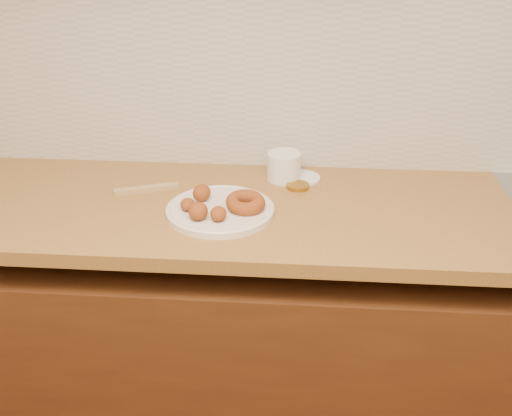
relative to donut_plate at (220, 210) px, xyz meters
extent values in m
cube|color=beige|center=(0.32, 0.37, 0.44)|extent=(4.00, 0.02, 2.70)
cube|color=#4F2911|center=(0.32, 0.06, -0.52)|extent=(3.60, 0.60, 0.77)
cube|color=olive|center=(-0.33, 0.06, -0.03)|extent=(2.30, 0.62, 0.04)
cube|color=#B8B5A6|center=(0.32, 0.36, 0.29)|extent=(3.60, 0.02, 0.60)
cylinder|color=silver|center=(0.00, 0.00, 0.00)|extent=(0.30, 0.30, 0.02)
torus|color=brown|center=(0.07, 0.00, 0.03)|extent=(0.15, 0.15, 0.05)
ellipsoid|color=brown|center=(-0.06, 0.04, 0.03)|extent=(0.07, 0.07, 0.05)
ellipsoid|color=brown|center=(-0.09, -0.02, 0.02)|extent=(0.05, 0.06, 0.03)
ellipsoid|color=brown|center=(-0.05, -0.07, 0.03)|extent=(0.05, 0.06, 0.05)
ellipsoid|color=brown|center=(0.01, -0.07, 0.03)|extent=(0.05, 0.05, 0.04)
cylinder|color=white|center=(0.17, 0.24, 0.03)|extent=(0.12, 0.12, 0.09)
cylinder|color=white|center=(0.22, 0.25, 0.00)|extent=(0.15, 0.15, 0.01)
cylinder|color=#A67924|center=(0.21, 0.18, 0.00)|extent=(0.08, 0.08, 0.01)
cube|color=#A68754|center=(-0.23, 0.13, 0.00)|extent=(0.19, 0.09, 0.01)
camera|label=1|loc=(0.21, -1.45, 0.74)|focal=42.00mm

